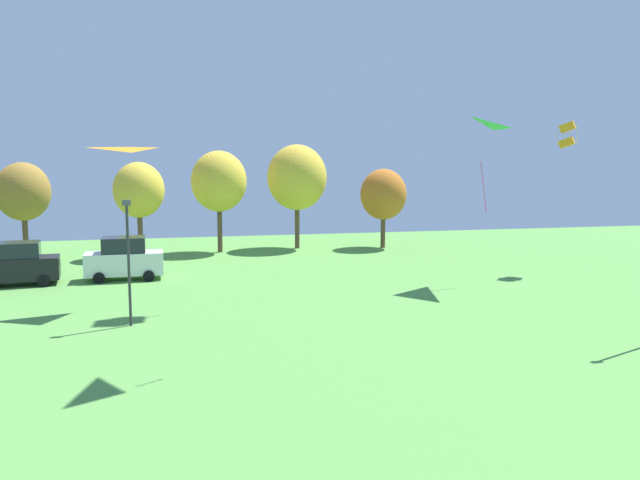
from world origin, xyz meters
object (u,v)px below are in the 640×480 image
(kite_flying_3, at_px, (132,172))
(parked_car_second_from_left, at_px, (18,264))
(parked_car_third_from_left, at_px, (124,259))
(light_post_1, at_px, (128,254))
(kite_flying_6, at_px, (469,136))
(treeline_tree_4, at_px, (219,182))
(treeline_tree_2, at_px, (23,192))
(treeline_tree_5, at_px, (297,178))
(treeline_tree_3, at_px, (139,190))
(treeline_tree_6, at_px, (383,195))
(kite_flying_7, at_px, (567,135))

(kite_flying_3, relative_size, parked_car_second_from_left, 0.63)
(parked_car_third_from_left, distance_m, light_post_1, 11.11)
(kite_flying_6, distance_m, treeline_tree_4, 19.81)
(kite_flying_6, bearing_deg, treeline_tree_2, 153.07)
(kite_flying_3, distance_m, treeline_tree_5, 21.75)
(treeline_tree_3, relative_size, treeline_tree_4, 0.90)
(parked_car_third_from_left, relative_size, treeline_tree_5, 0.56)
(kite_flying_6, height_order, treeline_tree_6, kite_flying_6)
(kite_flying_3, bearing_deg, treeline_tree_5, 59.68)
(kite_flying_6, distance_m, treeline_tree_6, 15.15)
(parked_car_second_from_left, bearing_deg, parked_car_third_from_left, -1.25)
(kite_flying_7, height_order, treeline_tree_3, kite_flying_7)
(kite_flying_3, bearing_deg, parked_car_third_from_left, 97.64)
(kite_flying_6, bearing_deg, light_post_1, -162.29)
(parked_car_third_from_left, bearing_deg, treeline_tree_5, 39.95)
(kite_flying_6, relative_size, treeline_tree_5, 0.60)
(parked_car_second_from_left, relative_size, treeline_tree_2, 0.68)
(kite_flying_3, height_order, kite_flying_7, kite_flying_7)
(parked_car_third_from_left, height_order, treeline_tree_6, treeline_tree_6)
(treeline_tree_6, bearing_deg, light_post_1, -130.97)
(treeline_tree_5, relative_size, treeline_tree_6, 1.30)
(treeline_tree_4, bearing_deg, light_post_1, -104.07)
(kite_flying_6, xyz_separation_m, light_post_1, (-17.95, -5.73, -5.14))
(kite_flying_6, bearing_deg, treeline_tree_4, 130.83)
(treeline_tree_2, height_order, treeline_tree_5, treeline_tree_5)
(parked_car_third_from_left, distance_m, treeline_tree_5, 16.52)
(treeline_tree_3, height_order, treeline_tree_4, treeline_tree_4)
(kite_flying_7, relative_size, parked_car_third_from_left, 0.38)
(treeline_tree_2, distance_m, treeline_tree_5, 19.20)
(kite_flying_7, bearing_deg, treeline_tree_6, 123.41)
(treeline_tree_3, relative_size, treeline_tree_5, 0.84)
(kite_flying_7, xyz_separation_m, treeline_tree_2, (-33.48, 10.58, -3.70))
(light_post_1, bearing_deg, treeline_tree_4, 75.93)
(treeline_tree_5, distance_m, treeline_tree_6, 6.76)
(parked_car_second_from_left, bearing_deg, treeline_tree_3, 49.10)
(light_post_1, distance_m, treeline_tree_6, 26.91)
(light_post_1, height_order, treeline_tree_3, treeline_tree_3)
(kite_flying_3, bearing_deg, treeline_tree_2, 116.35)
(kite_flying_3, bearing_deg, treeline_tree_6, 45.29)
(kite_flying_6, height_order, treeline_tree_5, kite_flying_6)
(treeline_tree_4, bearing_deg, treeline_tree_2, -172.77)
(kite_flying_7, relative_size, light_post_1, 0.31)
(light_post_1, bearing_deg, treeline_tree_6, 49.03)
(treeline_tree_3, relative_size, treeline_tree_6, 1.10)
(treeline_tree_5, bearing_deg, kite_flying_3, -120.32)
(kite_flying_3, relative_size, light_post_1, 0.53)
(kite_flying_3, height_order, kite_flying_6, kite_flying_6)
(treeline_tree_4, bearing_deg, parked_car_second_from_left, -139.50)
(parked_car_third_from_left, bearing_deg, light_post_1, -85.74)
(kite_flying_6, xyz_separation_m, treeline_tree_6, (-0.32, 14.57, -4.14))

